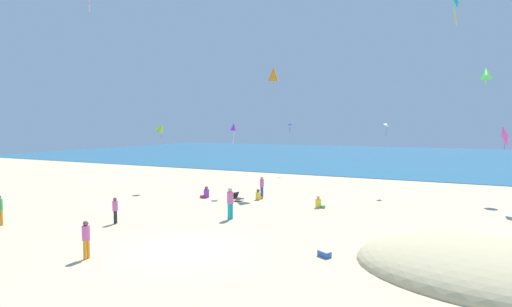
{
  "coord_description": "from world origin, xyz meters",
  "views": [
    {
      "loc": [
        9.17,
        -12.64,
        5.01
      ],
      "look_at": [
        0.0,
        6.64,
        3.51
      ],
      "focal_mm": 27.05,
      "sensor_mm": 36.0,
      "label": 1
    }
  ],
  "objects": [
    {
      "name": "ground_plane",
      "position": [
        0.0,
        10.0,
        0.0
      ],
      "size": [
        120.0,
        120.0,
        0.0
      ],
      "primitive_type": "plane",
      "color": "#C6B58C"
    },
    {
      "name": "ocean_water",
      "position": [
        0.0,
        55.23,
        0.03
      ],
      "size": [
        120.0,
        60.0,
        0.05
      ],
      "primitive_type": "cube",
      "color": "#236084",
      "rests_on": "ground_plane"
    },
    {
      "name": "dune_mound",
      "position": [
        11.21,
        2.48,
        0.0
      ],
      "size": [
        9.63,
        6.74,
        2.22
      ],
      "primitive_type": "ellipsoid",
      "color": "tan",
      "rests_on": "ground_plane"
    },
    {
      "name": "beach_chair_mid_beach",
      "position": [
        -3.0,
        9.98,
        0.26
      ],
      "size": [
        0.8,
        0.74,
        0.59
      ],
      "rotation": [
        0.0,
        0.0,
        6.04
      ],
      "color": "black",
      "rests_on": "ground_plane"
    },
    {
      "name": "cooler_box",
      "position": [
        5.31,
        1.61,
        0.13
      ],
      "size": [
        0.59,
        0.51,
        0.25
      ],
      "rotation": [
        0.0,
        0.0,
        2.62
      ],
      "color": "#2D56B7",
      "rests_on": "ground_plane"
    },
    {
      "name": "person_0",
      "position": [
        -2.76,
        -2.5,
        0.85
      ],
      "size": [
        0.33,
        0.33,
        1.47
      ],
      "rotation": [
        0.0,
        0.0,
        3.27
      ],
      "color": "orange",
      "rests_on": "ground_plane"
    },
    {
      "name": "person_1",
      "position": [
        2.6,
        10.21,
        0.28
      ],
      "size": [
        0.62,
        0.38,
        0.76
      ],
      "rotation": [
        0.0,
        0.0,
        0.06
      ],
      "color": "yellow",
      "rests_on": "ground_plane"
    },
    {
      "name": "person_2",
      "position": [
        -5.55,
        10.09,
        0.3
      ],
      "size": [
        0.73,
        0.62,
        0.81
      ],
      "rotation": [
        0.0,
        0.0,
        3.68
      ],
      "color": "purple",
      "rests_on": "ground_plane"
    },
    {
      "name": "person_3",
      "position": [
        -1.88,
        10.99,
        0.27
      ],
      "size": [
        0.4,
        0.62,
        0.74
      ],
      "rotation": [
        0.0,
        0.0,
        1.43
      ],
      "color": "yellow",
      "rests_on": "ground_plane"
    },
    {
      "name": "person_4",
      "position": [
        -0.91,
        5.31,
        1.0
      ],
      "size": [
        0.44,
        0.44,
        1.73
      ],
      "rotation": [
        0.0,
        0.0,
        2.8
      ],
      "color": "#19ADB2",
      "rests_on": "ground_plane"
    },
    {
      "name": "person_6",
      "position": [
        -5.78,
        1.92,
        0.79
      ],
      "size": [
        0.36,
        0.36,
        1.37
      ],
      "rotation": [
        0.0,
        0.0,
        0.44
      ],
      "color": "black",
      "rests_on": "ground_plane"
    },
    {
      "name": "person_7",
      "position": [
        -2.13,
        12.1,
        0.84
      ],
      "size": [
        0.4,
        0.4,
        1.45
      ],
      "rotation": [
        0.0,
        0.0,
        4.14
      ],
      "color": "blue",
      "rests_on": "ground_plane"
    },
    {
      "name": "kite_white",
      "position": [
        5.66,
        17.3,
        5.13
      ],
      "size": [
        0.4,
        0.49,
        1.0
      ],
      "rotation": [
        0.0,
        0.0,
        4.79
      ],
      "color": "white"
    },
    {
      "name": "kite_teal",
      "position": [
        9.57,
        3.7,
        9.56
      ],
      "size": [
        0.23,
        0.48,
        1.14
      ],
      "rotation": [
        0.0,
        0.0,
        1.02
      ],
      "color": "#1EADAD"
    },
    {
      "name": "kite_orange",
      "position": [
        -2.25,
        14.43,
        8.96
      ],
      "size": [
        1.21,
        1.28,
        1.47
      ],
      "rotation": [
        0.0,
        0.0,
        0.49
      ],
      "color": "orange"
    },
    {
      "name": "kite_purple",
      "position": [
        -4.41,
        12.11,
        4.97
      ],
      "size": [
        0.57,
        0.62,
        1.53
      ],
      "rotation": [
        0.0,
        0.0,
        6.07
      ],
      "color": "purple"
    },
    {
      "name": "kite_green",
      "position": [
        12.06,
        19.52,
        8.85
      ],
      "size": [
        0.81,
        1.1,
        1.43
      ],
      "rotation": [
        0.0,
        0.0,
        0.07
      ],
      "color": "green"
    },
    {
      "name": "kite_blue",
      "position": [
        -4.88,
        25.07,
        5.22
      ],
      "size": [
        0.57,
        0.5,
        0.99
      ],
      "rotation": [
        0.0,
        0.0,
        2.82
      ],
      "color": "blue"
    },
    {
      "name": "kite_lime",
      "position": [
        -10.5,
        11.4,
        4.92
      ],
      "size": [
        0.98,
        0.83,
        1.31
      ],
      "rotation": [
        0.0,
        0.0,
        5.04
      ],
      "color": "#99DB33"
    },
    {
      "name": "kite_magenta",
      "position": [
        12.74,
        14.63,
        4.43
      ],
      "size": [
        0.34,
        1.16,
        1.4
      ],
      "rotation": [
        0.0,
        0.0,
        5.18
      ],
      "color": "#DB3DA8"
    }
  ]
}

